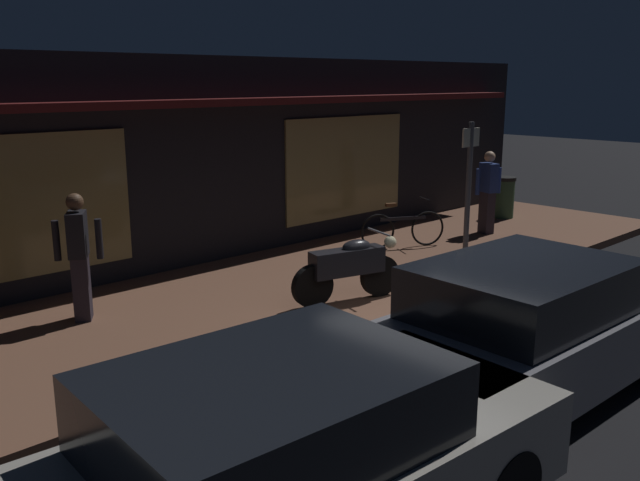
# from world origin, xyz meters

# --- Properties ---
(ground_plane) EXTENTS (60.00, 60.00, 0.00)m
(ground_plane) POSITION_xyz_m (0.00, 0.00, 0.00)
(ground_plane) COLOR black
(sidewalk_slab) EXTENTS (18.00, 4.00, 0.15)m
(sidewalk_slab) POSITION_xyz_m (0.00, 3.00, 0.07)
(sidewalk_slab) COLOR brown
(sidewalk_slab) RESTS_ON ground_plane
(storefront_building) EXTENTS (18.00, 3.30, 3.60)m
(storefront_building) POSITION_xyz_m (0.00, 6.39, 1.80)
(storefront_building) COLOR black
(storefront_building) RESTS_ON ground_plane
(motorcycle) EXTENTS (1.67, 0.68, 0.97)m
(motorcycle) POSITION_xyz_m (0.08, 1.87, 0.65)
(motorcycle) COLOR black
(motorcycle) RESTS_ON sidewalk_slab
(bicycle_parked) EXTENTS (1.49, 0.81, 0.91)m
(bicycle_parked) POSITION_xyz_m (3.09, 3.39, 0.51)
(bicycle_parked) COLOR black
(bicycle_parked) RESTS_ON sidewalk_slab
(person_photographer) EXTENTS (0.56, 0.44, 1.67)m
(person_photographer) POSITION_xyz_m (-2.98, 3.74, 1.03)
(person_photographer) COLOR #28232D
(person_photographer) RESTS_ON sidewalk_slab
(person_bystander) EXTENTS (0.61, 0.43, 1.67)m
(person_bystander) POSITION_xyz_m (5.27, 3.00, 1.03)
(person_bystander) COLOR #28232D
(person_bystander) RESTS_ON sidewalk_slab
(sign_post) EXTENTS (0.44, 0.09, 2.40)m
(sign_post) POSITION_xyz_m (2.84, 1.83, 1.51)
(sign_post) COLOR #47474C
(sign_post) RESTS_ON sidewalk_slab
(trash_bin) EXTENTS (0.48, 0.48, 0.93)m
(trash_bin) POSITION_xyz_m (6.94, 3.62, 0.62)
(trash_bin) COLOR #2D4C33
(trash_bin) RESTS_ON sidewalk_slab
(parked_car_near) EXTENTS (4.20, 2.00, 1.42)m
(parked_car_near) POSITION_xyz_m (-3.91, -1.39, 0.70)
(parked_car_near) COLOR black
(parked_car_near) RESTS_ON ground_plane
(parked_car_far) EXTENTS (4.15, 1.89, 1.42)m
(parked_car_far) POSITION_xyz_m (-0.44, -1.18, 0.70)
(parked_car_far) COLOR black
(parked_car_far) RESTS_ON ground_plane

